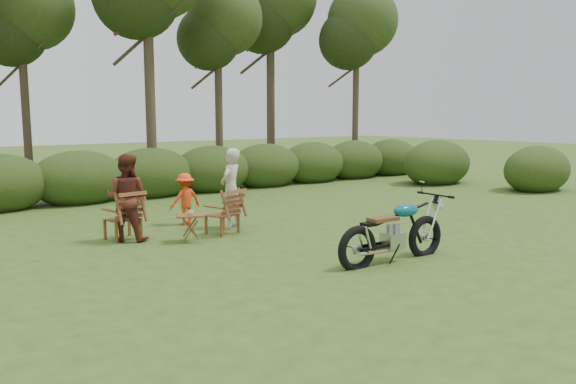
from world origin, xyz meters
TOP-DOWN VIEW (x-y plane):
  - ground at (0.00, 0.00)m, footprint 80.00×80.00m
  - tree_line at (0.50, 9.74)m, footprint 22.52×11.62m
  - motorcycle at (0.07, -0.12)m, footprint 2.11×0.90m
  - lawn_chair_right at (-1.01, 3.32)m, footprint 0.76×0.76m
  - lawn_chair_left at (-2.75, 4.00)m, footprint 0.72×0.72m
  - side_table at (-1.84, 3.06)m, footprint 0.61×0.57m
  - cup at (-1.84, 3.02)m, footprint 0.12×0.12m
  - adult_a at (-0.58, 3.69)m, footprint 0.71×0.65m
  - adult_b at (-2.71, 3.85)m, footprint 0.98×0.98m
  - child at (-1.15, 4.61)m, footprint 0.73×0.46m

SIDE VIEW (x-z plane):
  - ground at x=0.00m, z-range 0.00..0.00m
  - motorcycle at x=0.07m, z-range -0.59..0.59m
  - lawn_chair_right at x=-1.01m, z-range -0.45..0.45m
  - lawn_chair_left at x=-2.75m, z-range -0.46..0.46m
  - adult_a at x=-0.58m, z-range -0.82..0.82m
  - adult_b at x=-2.71m, z-range -0.80..0.80m
  - child at x=-1.15m, z-range -0.55..0.55m
  - side_table at x=-1.84m, z-range 0.00..0.50m
  - cup at x=-1.84m, z-range 0.50..0.59m
  - tree_line at x=0.50m, z-range -0.26..7.88m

